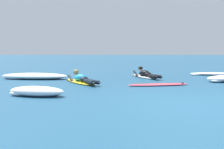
% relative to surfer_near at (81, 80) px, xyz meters
% --- Properties ---
extents(ground_plane, '(120.00, 120.00, 0.00)m').
position_rel_surfer_near_xyz_m(ground_plane, '(3.40, 6.06, -0.13)').
color(ground_plane, navy).
extents(surfer_near, '(1.82, 2.43, 0.54)m').
position_rel_surfer_near_xyz_m(surfer_near, '(0.00, 0.00, 0.00)').
color(surfer_near, yellow).
rests_on(surfer_near, ground).
extents(surfer_far, '(1.38, 2.48, 0.55)m').
position_rel_surfer_near_xyz_m(surfer_far, '(2.53, 2.37, 0.01)').
color(surfer_far, white).
rests_on(surfer_far, ground).
extents(drifting_surfboard, '(2.28, 1.08, 0.16)m').
position_rel_surfer_near_xyz_m(drifting_surfboard, '(2.90, -0.50, -0.10)').
color(drifting_surfboard, '#E54C66').
rests_on(drifting_surfboard, ground).
extents(whitewater_mid_left, '(2.96, 1.10, 0.27)m').
position_rel_surfer_near_xyz_m(whitewater_mid_left, '(-2.33, 1.35, -0.01)').
color(whitewater_mid_left, white).
rests_on(whitewater_mid_left, ground).
extents(whitewater_mid_right, '(1.67, 0.89, 0.27)m').
position_rel_surfer_near_xyz_m(whitewater_mid_right, '(-0.64, -3.13, -0.01)').
color(whitewater_mid_right, white).
rests_on(whitewater_mid_right, ground).
extents(whitewater_far_band, '(2.48, 0.78, 0.15)m').
position_rel_surfer_near_xyz_m(whitewater_far_band, '(6.06, 3.85, -0.07)').
color(whitewater_far_band, white).
rests_on(whitewater_far_band, ground).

